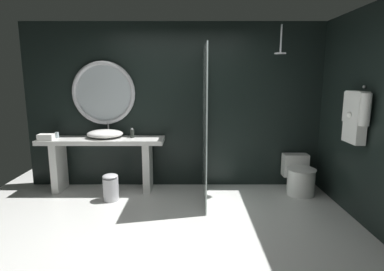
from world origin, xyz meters
TOP-DOWN VIEW (x-y plane):
  - ground_plane at (0.00, 0.00)m, footprint 5.76×5.76m
  - back_wall_panel at (0.00, 1.90)m, footprint 4.80×0.10m
  - side_wall_right at (2.35, 0.76)m, footprint 0.10×2.47m
  - vanity_counter at (-1.14, 1.59)m, footprint 1.90×0.48m
  - vessel_sink at (-1.10, 1.62)m, footprint 0.55×0.45m
  - tumbler_cup at (-1.85, 1.63)m, footprint 0.06×0.06m
  - soap_dispenser at (-0.68, 1.63)m, footprint 0.06×0.06m
  - round_wall_mirror at (-1.14, 1.81)m, footprint 1.00×0.07m
  - shower_glass_panel at (0.43, 1.25)m, footprint 0.02×1.19m
  - rain_shower_head at (1.52, 1.52)m, footprint 0.17×0.17m
  - hanging_bathrobe at (2.21, 0.61)m, footprint 0.20×0.51m
  - toilet at (1.90, 1.49)m, footprint 0.43×0.64m
  - waste_bin at (-0.93, 1.17)m, footprint 0.22×0.22m
  - folded_hand_towel at (-1.93, 1.45)m, footprint 0.22×0.15m

SIDE VIEW (x-z plane):
  - ground_plane at x=0.00m, z-range 0.00..0.00m
  - waste_bin at x=-0.93m, z-range 0.00..0.40m
  - toilet at x=1.90m, z-range -0.02..0.54m
  - vanity_counter at x=-1.14m, z-range 0.17..1.01m
  - tumbler_cup at x=-1.85m, z-range 0.84..0.93m
  - folded_hand_towel at x=-1.93m, z-range 0.84..0.93m
  - vessel_sink at x=-1.10m, z-range 0.79..1.01m
  - soap_dispenser at x=-0.68m, z-range 0.83..0.98m
  - shower_glass_panel at x=0.43m, z-range 0.00..2.18m
  - back_wall_panel at x=0.00m, z-range 0.00..2.60m
  - side_wall_right at x=2.35m, z-range 0.00..2.60m
  - hanging_bathrobe at x=2.21m, z-range 0.97..1.67m
  - round_wall_mirror at x=-1.14m, z-range 1.02..2.02m
  - rain_shower_head at x=1.52m, z-range 1.95..2.36m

